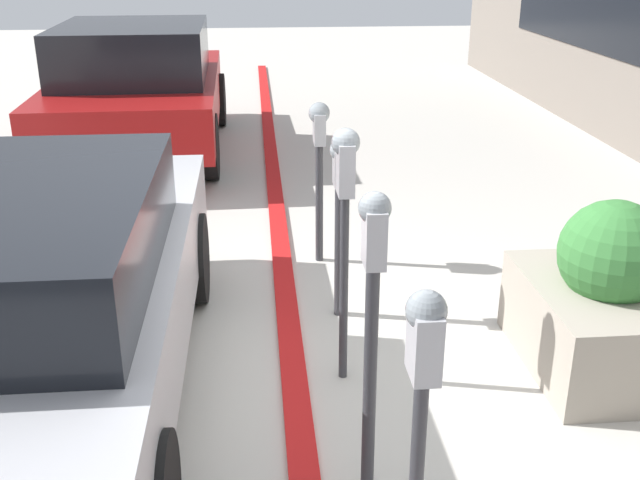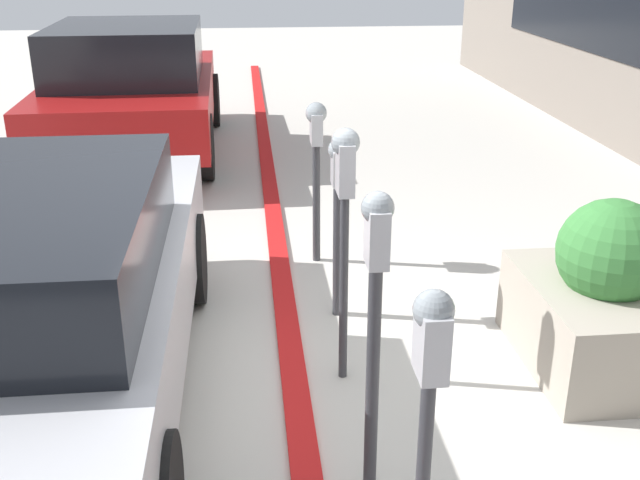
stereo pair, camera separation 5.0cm
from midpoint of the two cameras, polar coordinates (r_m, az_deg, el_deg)
name	(u,v)px [view 2 (the right image)]	position (r m, az deg, el deg)	size (l,w,h in m)	color
ground_plane	(307,382)	(4.70, -1.29, -10.74)	(40.00, 40.00, 0.00)	beige
curb_strip	(294,380)	(4.69, -2.28, -10.58)	(24.50, 0.16, 0.04)	red
parking_meter_nearest	(428,402)	(2.56, 7.65, -12.13)	(0.16, 0.14, 1.52)	#38383D
parking_meter_second	(375,293)	(3.34, 3.80, -4.06)	(0.17, 0.14, 1.55)	#38383D
parking_meter_middle	(345,193)	(4.24, 1.58, 3.59)	(0.19, 0.16, 1.58)	#38383D
parking_meter_fourth	(338,198)	(5.14, 1.12, 3.20)	(0.17, 0.15, 1.30)	#38383D
parking_meter_farthest	(316,147)	(6.05, -0.52, 7.12)	(0.20, 0.17, 1.35)	#38383D
planter_box	(604,302)	(4.99, 20.53, -4.46)	(1.21, 0.92, 1.11)	#A39989
parked_car_middle	(9,297)	(4.40, -22.95, -4.06)	(4.29, 1.94, 1.38)	#B7B7BC
parked_car_rear	(132,87)	(9.78, -14.28, 11.27)	(4.34, 2.04, 1.60)	maroon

